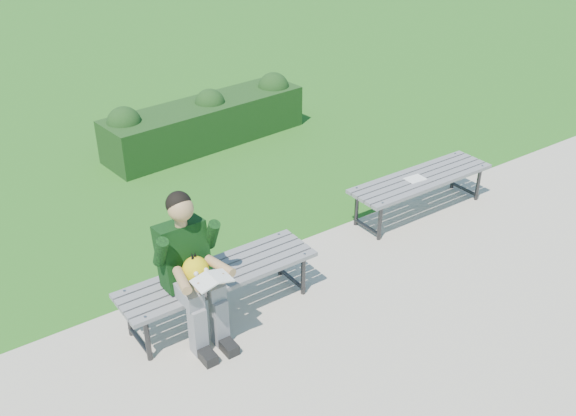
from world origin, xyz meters
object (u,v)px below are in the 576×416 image
Objects in this scene: paper_sheet at (415,179)px; bench_left at (219,277)px; seated_boy at (191,265)px; hedge at (207,120)px; bench_right at (421,181)px.

bench_left is at bearing -173.48° from paper_sheet.
seated_boy is 3.03m from paper_sheet.
bench_right is (0.99, -3.21, 0.07)m from hedge.
bench_right is (2.80, 0.31, 0.00)m from bench_left.
seated_boy reaches higher than paper_sheet.
seated_boy is (-0.30, -0.09, 0.30)m from bench_left.
paper_sheet is at bearing -74.53° from hedge.
seated_boy is at bearing -172.39° from paper_sheet.
hedge is at bearing 62.78° from bench_left.
bench_right reaches higher than paper_sheet.
paper_sheet is (3.00, 0.40, -0.24)m from seated_boy.
bench_left and bench_right have the same top height.
bench_right is at bearing 0.00° from paper_sheet.
bench_right is 0.12m from paper_sheet.
hedge is 3.33m from paper_sheet.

